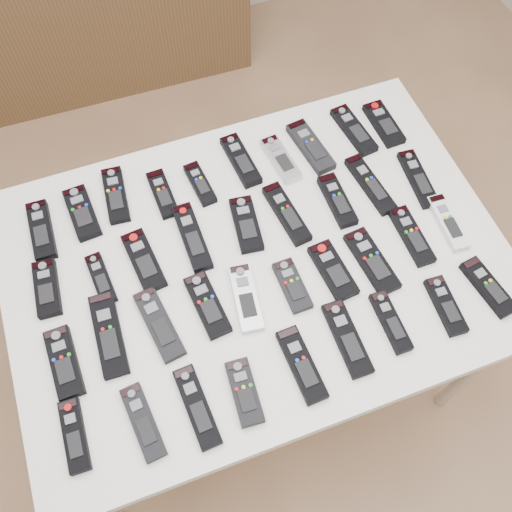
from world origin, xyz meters
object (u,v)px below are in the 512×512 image
object	(u,v)px
remote_15	(287,214)
remote_22	(207,305)
remote_8	(354,130)
remote_6	(281,160)
remote_13	(192,237)
remote_32	(245,392)
remote_1	(82,213)
remote_2	(116,195)
remote_19	(64,363)
remote_34	(347,338)
remote_36	(446,306)
remote_14	(246,224)
remote_24	(292,286)
remote_25	(333,270)
remote_5	(241,160)
remote_30	(143,422)
sideboard	(45,5)
remote_23	(246,298)
remote_27	(412,236)
remote_31	(197,407)
remote_7	(311,147)
remote_26	(372,261)
table	(256,270)
remote_20	(109,334)
remote_28	(448,223)
remote_16	(337,200)
remote_37	(488,287)
remote_18	(418,179)
remote_4	(200,184)
remote_33	(302,365)
remote_10	(47,288)
remote_12	(144,261)
remote_3	(163,194)
remote_0	(42,230)
remote_9	(384,124)
remote_11	(101,279)
remote_21	(159,324)
remote_17	(370,184)

from	to	relation	value
remote_15	remote_22	xyz separation A→B (m)	(-0.27, -0.18, -0.00)
remote_8	remote_6	bearing A→B (deg)	179.92
remote_13	remote_32	distance (m)	0.42
remote_22	remote_1	bearing A→B (deg)	116.86
remote_2	remote_19	world-z (taller)	remote_19
remote_34	remote_36	xyz separation A→B (m)	(0.26, -0.01, 0.00)
remote_14	remote_32	xyz separation A→B (m)	(-0.15, -0.41, 0.00)
remote_24	remote_25	size ratio (longest dim) A/B	0.87
remote_5	remote_30	bearing A→B (deg)	-130.79
sideboard	remote_34	world-z (taller)	sideboard
remote_23	remote_27	size ratio (longest dim) A/B	1.02
remote_14	remote_31	size ratio (longest dim) A/B	0.86
remote_7	remote_36	size ratio (longest dim) A/B	1.22
remote_23	remote_24	size ratio (longest dim) A/B	1.25
remote_27	remote_6	bearing A→B (deg)	123.85
remote_5	remote_26	bearing A→B (deg)	-68.29
table	remote_23	world-z (taller)	remote_23
remote_20	remote_28	world-z (taller)	same
remote_2	remote_16	distance (m)	0.59
remote_26	remote_37	bearing A→B (deg)	-40.06
remote_18	remote_19	distance (m)	1.02
remote_30	remote_8	bearing A→B (deg)	31.12
remote_4	remote_33	xyz separation A→B (m)	(0.06, -0.56, 0.00)
remote_10	remote_23	xyz separation A→B (m)	(0.45, -0.19, -0.00)
remote_5	remote_12	xyz separation A→B (m)	(-0.33, -0.21, -0.00)
remote_3	remote_2	bearing A→B (deg)	160.01
remote_20	remote_0	bearing A→B (deg)	108.40
remote_32	remote_36	bearing A→B (deg)	7.27
remote_7	remote_9	bearing A→B (deg)	-6.00
remote_1	remote_2	distance (m)	0.10
remote_16	remote_34	distance (m)	0.39
remote_6	remote_32	world-z (taller)	same
remote_6	remote_7	xyz separation A→B (m)	(0.10, 0.01, -0.00)
remote_11	remote_25	size ratio (longest dim) A/B	0.87
remote_21	remote_26	world-z (taller)	same
remote_24	remote_33	world-z (taller)	remote_33
remote_18	remote_22	xyz separation A→B (m)	(-0.65, -0.16, 0.00)
remote_4	remote_14	world-z (taller)	same
table	sideboard	distance (m)	1.70
remote_13	remote_15	world-z (taller)	same
remote_27	remote_36	size ratio (longest dim) A/B	1.15
remote_17	remote_12	bearing A→B (deg)	175.08
remote_30	remote_37	bearing A→B (deg)	-4.53
remote_5	remote_21	distance (m)	0.52
table	sideboard	xyz separation A→B (m)	(-0.35, 1.64, -0.29)
remote_26	remote_9	bearing A→B (deg)	54.69
remote_21	remote_34	size ratio (longest dim) A/B	1.01
remote_6	remote_22	bearing A→B (deg)	-139.16
remote_18	remote_1	bearing A→B (deg)	171.69
remote_21	remote_25	xyz separation A→B (m)	(0.44, -0.01, 0.00)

